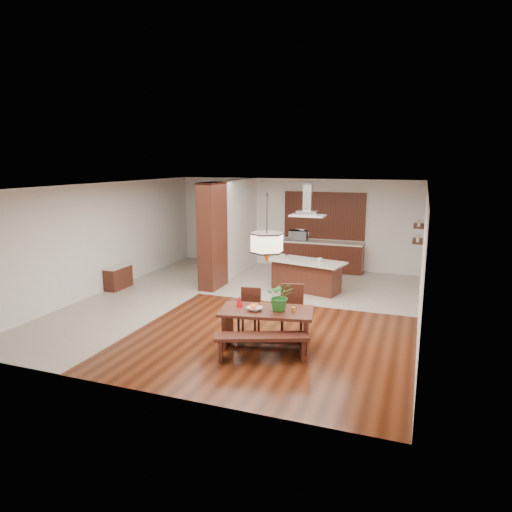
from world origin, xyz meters
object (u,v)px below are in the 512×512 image
at_px(dining_chair_right, 292,312).
at_px(foliage_plant, 280,296).
at_px(dining_chair_left, 249,312).
at_px(fruit_bowl, 254,309).
at_px(microwave, 298,235).
at_px(hallway_console, 118,277).
at_px(pendant_lantern, 267,229).
at_px(dining_table, 266,319).
at_px(island_cup, 320,260).
at_px(dining_bench, 262,347).
at_px(kitchen_island, 306,275).
at_px(range_hood, 308,200).

bearing_deg(dining_chair_right, foliage_plant, -113.20).
height_order(dining_chair_left, fruit_bowl, dining_chair_left).
bearing_deg(microwave, hallway_console, -139.00).
bearing_deg(fruit_bowl, pendant_lantern, 30.64).
relative_size(dining_table, fruit_bowl, 6.82).
relative_size(fruit_bowl, island_cup, 2.04).
xyz_separation_m(dining_bench, fruit_bowl, (-0.32, 0.50, 0.52)).
bearing_deg(dining_bench, island_cup, 89.36).
relative_size(fruit_bowl, kitchen_island, 0.12).
height_order(hallway_console, microwave, microwave).
height_order(dining_chair_right, foliage_plant, foliage_plant).
relative_size(dining_table, island_cup, 13.93).
bearing_deg(kitchen_island, dining_table, -73.63).
bearing_deg(fruit_bowl, dining_chair_right, 53.90).
bearing_deg(hallway_console, dining_chair_right, -18.18).
xyz_separation_m(pendant_lantern, island_cup, (0.17, 3.86, -1.34)).
bearing_deg(dining_bench, pendant_lantern, 100.90).
relative_size(dining_bench, range_hood, 1.84).
xyz_separation_m(dining_chair_left, fruit_bowl, (0.32, -0.56, 0.28)).
relative_size(hallway_console, microwave, 1.53).
xyz_separation_m(island_cup, microwave, (-1.25, 2.50, 0.21)).
height_order(range_hood, island_cup, range_hood).
bearing_deg(pendant_lantern, foliage_plant, 14.19).
bearing_deg(microwave, dining_table, -83.91).
height_order(dining_table, dining_bench, dining_table).
distance_m(foliage_plant, fruit_bowl, 0.54).
relative_size(fruit_bowl, microwave, 0.47).
distance_m(dining_table, microwave, 6.48).
distance_m(dining_chair_right, foliage_plant, 0.72).
relative_size(hallway_console, fruit_bowl, 3.22).
height_order(dining_bench, range_hood, range_hood).
xyz_separation_m(dining_bench, dining_chair_right, (0.21, 1.21, 0.29)).
xyz_separation_m(dining_bench, range_hood, (-0.32, 4.55, 2.23)).
distance_m(island_cup, microwave, 2.80).
bearing_deg(range_hood, foliage_plant, -83.37).
bearing_deg(dining_table, hallway_console, 154.98).
bearing_deg(dining_table, foliage_plant, 14.19).
distance_m(pendant_lantern, island_cup, 4.09).
distance_m(dining_chair_right, kitchen_island, 3.38).
bearing_deg(foliage_plant, dining_bench, -100.60).
xyz_separation_m(dining_table, range_hood, (-0.21, 3.94, 1.94)).
distance_m(pendant_lantern, fruit_bowl, 1.51).
distance_m(dining_table, dining_chair_left, 0.69).
bearing_deg(dining_chair_left, foliage_plant, -33.03).
bearing_deg(fruit_bowl, range_hood, 90.10).
distance_m(dining_chair_left, dining_chair_right, 0.87).
bearing_deg(kitchen_island, island_cup, 2.60).
distance_m(dining_bench, fruit_bowl, 0.79).
bearing_deg(dining_chair_left, dining_bench, -65.55).
xyz_separation_m(dining_bench, island_cup, (0.05, 4.48, 0.67)).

